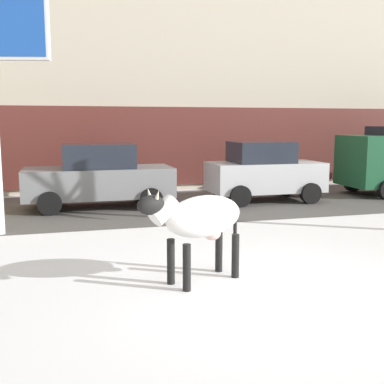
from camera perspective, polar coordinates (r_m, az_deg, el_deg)
ground_plane at (r=7.12m, az=8.99°, el=-11.81°), size 120.00×120.00×0.00m
road_strip at (r=14.10m, az=-3.77°, el=-1.65°), size 60.00×5.60×0.01m
building_facade at (r=20.41m, az=-7.73°, el=19.66°), size 44.00×6.10×13.00m
cow_holstein at (r=7.25m, az=1.03°, el=-3.12°), size 1.90×1.13×1.54m
car_grey_sedan at (r=13.95m, az=-11.10°, el=1.85°), size 4.22×2.01×1.84m
car_silver_hatchback at (r=15.01m, az=8.62°, el=2.43°), size 3.52×1.95×1.86m
pedestrian_near_billboard at (r=18.15m, az=6.18°, el=3.33°), size 0.36×0.24×1.73m
pedestrian_by_cars at (r=17.00m, az=-8.69°, el=2.95°), size 0.36×0.24×1.73m
pedestrian_far_left at (r=18.43m, az=8.23°, el=3.36°), size 0.36×0.24×1.73m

